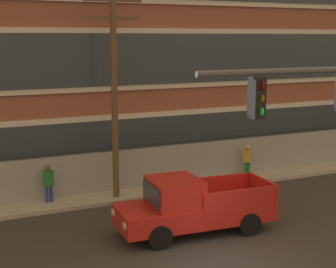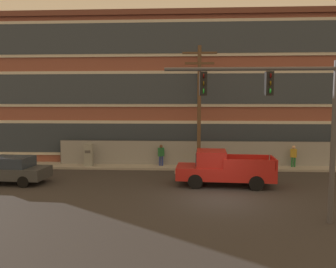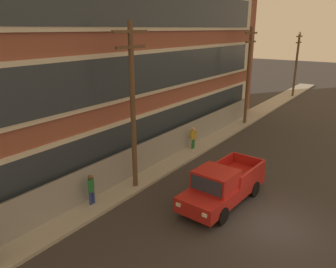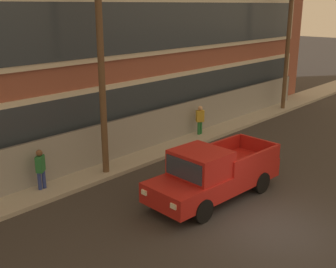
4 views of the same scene
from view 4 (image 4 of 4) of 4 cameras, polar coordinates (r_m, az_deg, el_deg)
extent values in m
plane|color=#333030|center=(13.83, 14.23, -12.54)|extent=(160.00, 160.00, 0.00)
cube|color=#9E9B93|center=(18.36, -7.81, -4.25)|extent=(80.00, 2.12, 0.16)
cube|color=brown|center=(21.65, -20.84, 12.91)|extent=(40.56, 9.79, 11.07)
cube|color=beige|center=(17.98, -12.37, 1.60)|extent=(37.32, 0.10, 2.66)
cube|color=#2D3844|center=(17.93, -12.25, 1.56)|extent=(35.70, 0.06, 2.21)
cube|color=beige|center=(17.39, -13.16, 13.39)|extent=(37.32, 0.10, 2.66)
cube|color=#2D3844|center=(17.34, -13.04, 13.39)|extent=(35.70, 0.06, 2.21)
cube|color=gray|center=(20.15, -2.27, 0.47)|extent=(27.59, 0.04, 1.90)
cylinder|color=#4C4C51|center=(31.22, 15.92, 5.82)|extent=(0.06, 0.06, 1.90)
cylinder|color=#4C4C51|center=(19.90, -2.30, 3.09)|extent=(27.59, 0.05, 0.05)
cube|color=#AD1E19|center=(15.25, 6.30, -6.03)|extent=(5.53, 2.32, 0.70)
cube|color=#AD1E19|center=(14.42, 4.45, -3.96)|extent=(1.74, 1.90, 0.89)
cube|color=#283342|center=(13.85, 2.14, -4.82)|extent=(0.17, 1.60, 0.67)
cube|color=#AD1E19|center=(15.42, 11.91, -3.53)|extent=(2.71, 0.31, 0.56)
cube|color=#AD1E19|center=(16.45, 6.69, -1.94)|extent=(2.71, 0.31, 0.56)
cube|color=#AD1E19|center=(17.04, 12.18, -1.55)|extent=(0.23, 1.87, 0.56)
cylinder|color=black|center=(13.76, 4.69, -10.29)|extent=(0.82, 0.31, 0.80)
cylinder|color=black|center=(14.88, -0.50, -8.02)|extent=(0.82, 0.31, 0.80)
cylinder|color=black|center=(16.11, 12.47, -6.41)|extent=(0.82, 0.31, 0.80)
cylinder|color=black|center=(17.07, 7.50, -4.76)|extent=(0.82, 0.31, 0.80)
cube|color=white|center=(12.97, 0.73, -9.78)|extent=(0.08, 0.24, 0.16)
cube|color=white|center=(13.88, -3.25, -7.91)|extent=(0.08, 0.24, 0.16)
cylinder|color=brown|center=(16.45, -9.00, 8.42)|extent=(0.26, 0.26, 8.58)
cylinder|color=brown|center=(28.30, 15.90, 11.34)|extent=(0.26, 0.26, 8.35)
cylinder|color=#236B38|center=(22.18, 4.18, 0.59)|extent=(0.14, 0.14, 0.85)
cylinder|color=#236B38|center=(22.32, 4.46, 0.69)|extent=(0.14, 0.14, 0.85)
cube|color=#B7932D|center=(22.05, 4.36, 2.45)|extent=(0.47, 0.41, 0.60)
sphere|color=tan|center=(21.95, 4.39, 3.51)|extent=(0.24, 0.24, 0.24)
cylinder|color=navy|center=(16.34, -16.98, -6.34)|extent=(0.14, 0.14, 0.85)
cylinder|color=navy|center=(16.42, -16.44, -6.17)|extent=(0.14, 0.14, 0.85)
cube|color=#236B38|center=(16.11, -16.92, -3.88)|extent=(0.46, 0.44, 0.60)
sphere|color=brown|center=(15.97, -17.05, -2.47)|extent=(0.24, 0.24, 0.24)
camera|label=1|loc=(7.54, 104.73, -5.04)|focal=55.00mm
camera|label=2|loc=(13.81, 87.81, -8.58)|focal=35.00mm
camera|label=3|loc=(3.23, -98.32, 26.54)|focal=35.00mm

